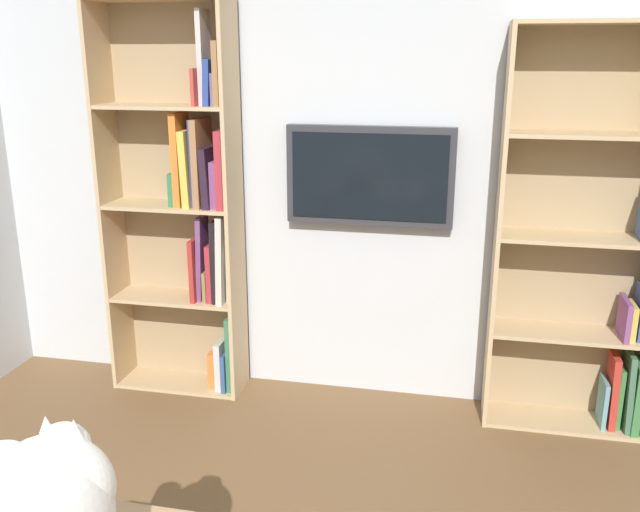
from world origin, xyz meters
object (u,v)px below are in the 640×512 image
at_px(bookshelf_left, 606,248).
at_px(paper_towel_roll, 5,495).
at_px(bookshelf_right, 189,208).
at_px(wall_mounted_tv, 370,176).

bearing_deg(bookshelf_left, paper_towel_roll, 51.88).
bearing_deg(bookshelf_right, paper_towel_roll, 100.90).
height_order(bookshelf_right, paper_towel_roll, bookshelf_right).
bearing_deg(wall_mounted_tv, bookshelf_left, 176.14).
relative_size(bookshelf_left, bookshelf_right, 0.94).
relative_size(bookshelf_left, paper_towel_roll, 8.62).
distance_m(wall_mounted_tv, paper_towel_roll, 2.43).
xyz_separation_m(bookshelf_left, bookshelf_right, (2.19, 0.00, 0.10)).
height_order(bookshelf_left, paper_towel_roll, bookshelf_left).
height_order(bookshelf_left, wall_mounted_tv, bookshelf_left).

